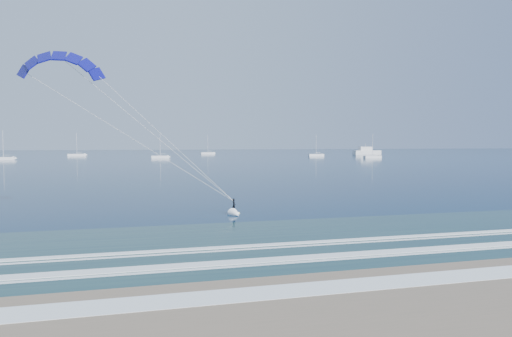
{
  "coord_description": "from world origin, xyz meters",
  "views": [
    {
      "loc": [
        -14.48,
        -20.95,
        7.23
      ],
      "look_at": [
        -3.2,
        22.16,
        4.69
      ],
      "focal_mm": 32.0,
      "sensor_mm": 36.0,
      "label": 1
    }
  ],
  "objects_px": {
    "sailboat_1": "(3,158)",
    "sailboat_4": "(208,153)",
    "kitesurfer_rig": "(151,133)",
    "sailboat_2": "(77,155)",
    "motor_yacht": "(367,151)",
    "sailboat_3": "(160,157)",
    "sailboat_5": "(316,155)",
    "sailboat_6": "(372,157)"
  },
  "relations": [
    {
      "from": "sailboat_1",
      "to": "sailboat_4",
      "type": "relative_size",
      "value": 1.06
    },
    {
      "from": "kitesurfer_rig",
      "to": "sailboat_4",
      "type": "bearing_deg",
      "value": 80.13
    },
    {
      "from": "sailboat_2",
      "to": "sailboat_4",
      "type": "height_order",
      "value": "sailboat_2"
    },
    {
      "from": "motor_yacht",
      "to": "sailboat_3",
      "type": "distance_m",
      "value": 129.22
    },
    {
      "from": "sailboat_1",
      "to": "sailboat_5",
      "type": "distance_m",
      "value": 146.08
    },
    {
      "from": "kitesurfer_rig",
      "to": "sailboat_1",
      "type": "relative_size",
      "value": 1.74
    },
    {
      "from": "sailboat_2",
      "to": "sailboat_3",
      "type": "relative_size",
      "value": 1.1
    },
    {
      "from": "sailboat_2",
      "to": "sailboat_5",
      "type": "bearing_deg",
      "value": -16.13
    },
    {
      "from": "kitesurfer_rig",
      "to": "motor_yacht",
      "type": "height_order",
      "value": "kitesurfer_rig"
    },
    {
      "from": "sailboat_2",
      "to": "sailboat_4",
      "type": "distance_m",
      "value": 76.51
    },
    {
      "from": "motor_yacht",
      "to": "sailboat_5",
      "type": "distance_m",
      "value": 49.82
    },
    {
      "from": "kitesurfer_rig",
      "to": "sailboat_5",
      "type": "xyz_separation_m",
      "value": [
        90.2,
        181.08,
        -7.46
      ]
    },
    {
      "from": "sailboat_1",
      "to": "sailboat_5",
      "type": "xyz_separation_m",
      "value": [
        145.37,
        14.39,
        -0.01
      ]
    },
    {
      "from": "sailboat_2",
      "to": "sailboat_3",
      "type": "bearing_deg",
      "value": -48.11
    },
    {
      "from": "sailboat_2",
      "to": "sailboat_5",
      "type": "distance_m",
      "value": 127.59
    },
    {
      "from": "sailboat_4",
      "to": "kitesurfer_rig",
      "type": "bearing_deg",
      "value": -99.87
    },
    {
      "from": "sailboat_1",
      "to": "sailboat_2",
      "type": "bearing_deg",
      "value": 65.41
    },
    {
      "from": "sailboat_2",
      "to": "sailboat_4",
      "type": "xyz_separation_m",
      "value": [
        73.64,
        20.78,
        -0.0
      ]
    },
    {
      "from": "sailboat_3",
      "to": "sailboat_2",
      "type": "bearing_deg",
      "value": 131.89
    },
    {
      "from": "kitesurfer_rig",
      "to": "sailboat_4",
      "type": "xyz_separation_m",
      "value": [
        41.27,
        237.29,
        -7.45
      ]
    },
    {
      "from": "kitesurfer_rig",
      "to": "sailboat_3",
      "type": "distance_m",
      "value": 170.73
    },
    {
      "from": "sailboat_1",
      "to": "sailboat_3",
      "type": "bearing_deg",
      "value": 3.24
    },
    {
      "from": "sailboat_1",
      "to": "sailboat_5",
      "type": "height_order",
      "value": "sailboat_1"
    },
    {
      "from": "sailboat_1",
      "to": "sailboat_4",
      "type": "bearing_deg",
      "value": 36.21
    },
    {
      "from": "kitesurfer_rig",
      "to": "motor_yacht",
      "type": "bearing_deg",
      "value": 57.15
    },
    {
      "from": "sailboat_1",
      "to": "sailboat_3",
      "type": "relative_size",
      "value": 1.09
    },
    {
      "from": "sailboat_4",
      "to": "motor_yacht",
      "type": "bearing_deg",
      "value": -18.67
    },
    {
      "from": "motor_yacht",
      "to": "sailboat_6",
      "type": "distance_m",
      "value": 66.97
    },
    {
      "from": "sailboat_5",
      "to": "sailboat_6",
      "type": "height_order",
      "value": "sailboat_5"
    },
    {
      "from": "sailboat_6",
      "to": "kitesurfer_rig",
      "type": "bearing_deg",
      "value": -125.41
    },
    {
      "from": "sailboat_6",
      "to": "sailboat_1",
      "type": "bearing_deg",
      "value": 172.61
    },
    {
      "from": "sailboat_2",
      "to": "sailboat_4",
      "type": "relative_size",
      "value": 1.06
    },
    {
      "from": "sailboat_1",
      "to": "sailboat_5",
      "type": "bearing_deg",
      "value": 5.65
    },
    {
      "from": "motor_yacht",
      "to": "sailboat_2",
      "type": "distance_m",
      "value": 165.87
    },
    {
      "from": "sailboat_2",
      "to": "sailboat_5",
      "type": "relative_size",
      "value": 1.08
    },
    {
      "from": "sailboat_1",
      "to": "sailboat_6",
      "type": "height_order",
      "value": "sailboat_1"
    },
    {
      "from": "sailboat_3",
      "to": "sailboat_6",
      "type": "bearing_deg",
      "value": -14.37
    },
    {
      "from": "sailboat_1",
      "to": "sailboat_2",
      "type": "xyz_separation_m",
      "value": [
        22.8,
        49.83,
        -0.0
      ]
    },
    {
      "from": "sailboat_5",
      "to": "sailboat_1",
      "type": "bearing_deg",
      "value": -174.35
    },
    {
      "from": "motor_yacht",
      "to": "sailboat_5",
      "type": "bearing_deg",
      "value": -149.66
    },
    {
      "from": "sailboat_3",
      "to": "kitesurfer_rig",
      "type": "bearing_deg",
      "value": -93.05
    },
    {
      "from": "motor_yacht",
      "to": "sailboat_4",
      "type": "relative_size",
      "value": 1.45
    }
  ]
}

